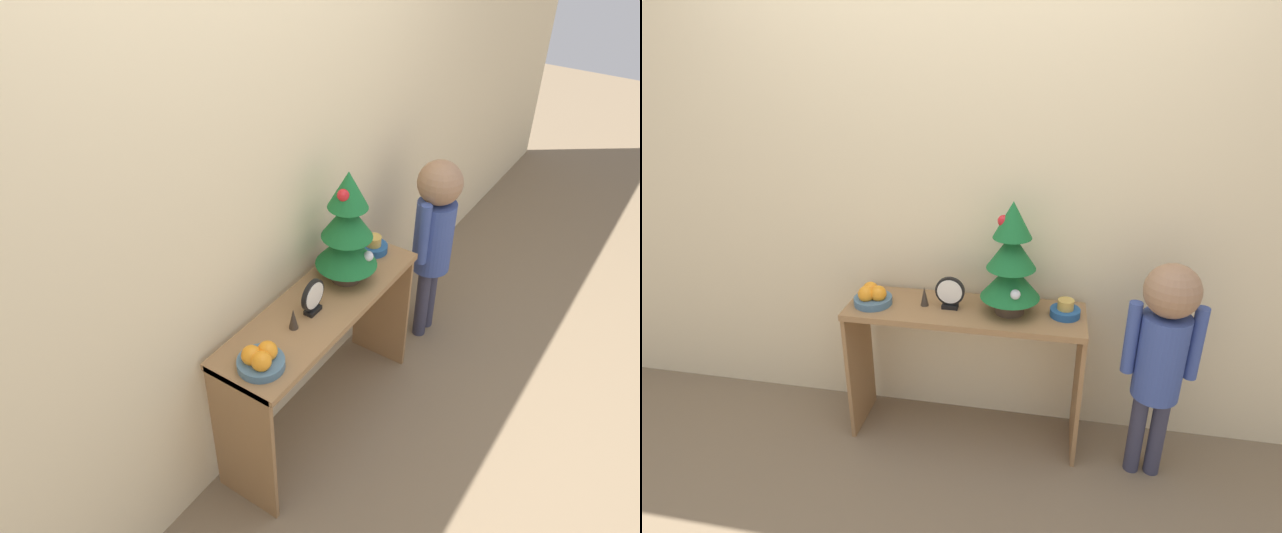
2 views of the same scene
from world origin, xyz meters
The scene contains 9 objects.
ground_plane centered at (0.00, 0.00, 0.00)m, with size 12.00×12.00×0.00m, color #7A664C.
back_wall centered at (0.00, 0.38, 1.25)m, with size 7.00×0.05×2.50m, color beige.
console_table centered at (0.00, 0.17, 0.55)m, with size 1.12×0.34×0.71m.
mini_tree centered at (0.21, 0.18, 0.97)m, with size 0.27×0.27×0.53m.
fruit_bowl centered at (-0.44, 0.14, 0.76)m, with size 0.18×0.18×0.10m.
singing_bowl centered at (0.46, 0.19, 0.74)m, with size 0.14×0.14×0.08m.
desk_clock centered at (-0.07, 0.16, 0.79)m, with size 0.14×0.04×0.16m.
figurine centered at (-0.19, 0.17, 0.76)m, with size 0.04×0.04×0.10m.
child_figure centered at (0.87, 0.06, 0.69)m, with size 0.32×0.23×1.05m.
Camera 1 is at (-1.69, -0.98, 2.37)m, focal length 35.00 mm.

